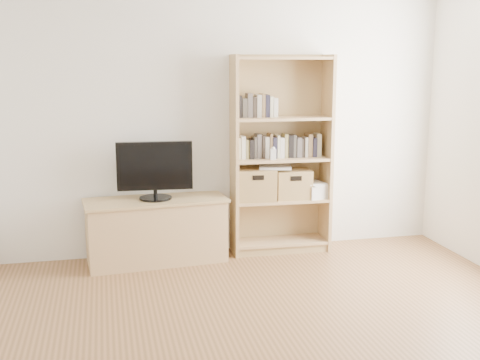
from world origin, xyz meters
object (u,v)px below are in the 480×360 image
object	(u,v)px
tv_stand	(157,232)
baby_monitor	(273,154)
basket_right	(292,184)
laptop	(275,167)
bookshelf	(281,155)
television	(155,170)
basket_left	(255,184)

from	to	relation	value
tv_stand	baby_monitor	size ratio (longest dim) A/B	12.46
baby_monitor	basket_right	size ratio (longest dim) A/B	0.30
baby_monitor	laptop	size ratio (longest dim) A/B	0.33
bookshelf	baby_monitor	distance (m)	0.15
television	basket_right	distance (m)	1.37
bookshelf	basket_left	distance (m)	0.38
tv_stand	television	size ratio (longest dim) A/B	1.83
bookshelf	laptop	distance (m)	0.13
television	basket_right	world-z (taller)	television
television	baby_monitor	world-z (taller)	television
basket_left	basket_right	distance (m)	0.38
baby_monitor	basket_right	distance (m)	0.40
laptop	basket_left	bearing A→B (deg)	-173.18
television	basket_left	xyz separation A→B (m)	(0.98, 0.07, -0.19)
basket_right	baby_monitor	bearing A→B (deg)	-153.46
basket_right	laptop	size ratio (longest dim) A/B	1.12
basket_right	tv_stand	bearing A→B (deg)	-173.87
television	basket_left	distance (m)	1.00
television	laptop	world-z (taller)	television
tv_stand	basket_left	size ratio (longest dim) A/B	3.40
baby_monitor	basket_right	world-z (taller)	baby_monitor
bookshelf	baby_monitor	size ratio (longest dim) A/B	18.93
bookshelf	baby_monitor	xyz separation A→B (m)	(-0.11, -0.10, 0.03)
bookshelf	baby_monitor	bearing A→B (deg)	-135.00
bookshelf	tv_stand	bearing A→B (deg)	-175.45
tv_stand	television	bearing A→B (deg)	0.00
basket_left	basket_right	world-z (taller)	basket_left
baby_monitor	tv_stand	bearing A→B (deg)	-171.35
baby_monitor	bookshelf	bearing A→B (deg)	54.12
bookshelf	laptop	xyz separation A→B (m)	(-0.07, -0.02, -0.11)
baby_monitor	basket_left	size ratio (longest dim) A/B	0.27
baby_monitor	basket_left	bearing A→B (deg)	154.96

